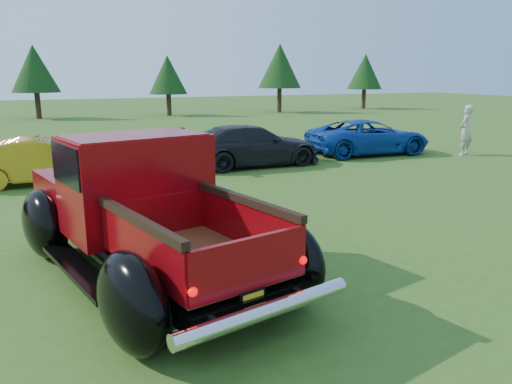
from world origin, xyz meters
The scene contains 10 objects.
ground centered at (0.00, 0.00, 0.00)m, with size 120.00×120.00×0.00m, color #375618.
tree_mid_left centered at (-3.00, 31.00, 3.38)m, with size 3.20×3.20×5.00m.
tree_mid_right centered at (6.00, 30.00, 2.97)m, with size 2.82×2.82×4.40m.
tree_east centered at (15.00, 29.50, 3.66)m, with size 3.46×3.46×5.40m.
tree_far_east centered at (24.00, 30.50, 3.25)m, with size 3.07×3.07×4.80m.
pickup_truck centered at (-2.11, 0.37, 1.01)m, with size 3.69×6.06×2.13m.
show_car_yellow centered at (-3.28, 7.83, 0.64)m, with size 1.36×3.91×1.29m, color #BC8B19.
show_car_grey centered at (3.16, 8.02, 0.69)m, with size 1.92×4.73×1.37m, color black.
show_car_blue centered at (8.28, 8.51, 0.66)m, with size 2.19×4.75×1.32m, color #0D3694.
spectator centered at (11.50, 6.84, 0.95)m, with size 0.69×0.45×1.90m, color #ABA794.
Camera 1 is at (-3.47, -7.18, 3.00)m, focal length 35.00 mm.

